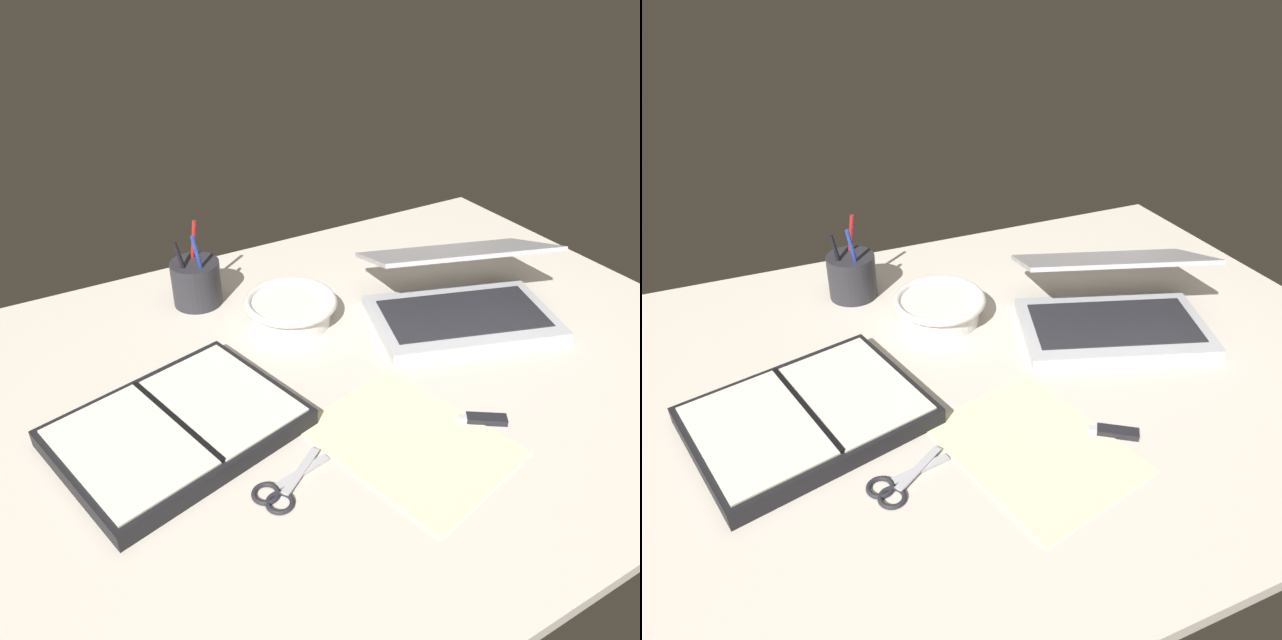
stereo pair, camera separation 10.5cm
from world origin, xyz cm
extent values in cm
cube|color=beige|center=(0.00, 0.00, 1.00)|extent=(140.00, 100.00, 2.00)
cube|color=#B7B7BC|center=(27.87, 1.12, 2.90)|extent=(38.30, 30.14, 1.80)
cube|color=#232328|center=(27.87, 1.12, 3.92)|extent=(32.66, 23.39, 0.24)
cube|color=#B7B7BC|center=(29.98, 7.45, 13.45)|extent=(37.97, 29.15, 8.01)
cube|color=silver|center=(29.84, 7.03, 13.28)|extent=(34.77, 26.32, 6.83)
cylinder|color=silver|center=(-0.49, 17.32, 4.21)|extent=(14.78, 14.78, 4.41)
torus|color=silver|center=(-0.49, 17.32, 6.41)|extent=(17.39, 17.39, 1.39)
cylinder|color=#28282D|center=(-12.53, 32.83, 6.42)|extent=(9.49, 9.49, 8.83)
cylinder|color=black|center=(-14.79, 31.53, 9.43)|extent=(2.67, 4.07, 12.61)
cylinder|color=#233899|center=(-12.08, 30.26, 10.32)|extent=(2.99, 1.18, 14.62)
cylinder|color=#B21E1E|center=(-11.89, 35.37, 10.64)|extent=(2.94, 1.34, 15.26)
cube|color=black|center=(-28.76, -1.68, 3.38)|extent=(37.90, 32.39, 2.77)
cube|color=silver|center=(-36.42, -3.58, 4.92)|extent=(20.28, 26.03, 0.30)
cube|color=silver|center=(-21.10, 0.23, 4.92)|extent=(20.28, 26.03, 0.30)
cube|color=black|center=(-28.76, -1.68, 5.07)|extent=(6.35, 22.56, 0.30)
cube|color=#B7B7BC|center=(-16.80, -17.49, 2.60)|extent=(8.33, 6.16, 0.30)
cube|color=#B7B7BC|center=(-16.80, -17.49, 2.30)|extent=(9.31, 2.78, 0.30)
torus|color=#232328|center=(-21.69, -20.78, 2.30)|extent=(3.90, 3.90, 0.70)
torus|color=#232328|center=(-22.61, -18.51, 2.30)|extent=(3.90, 3.90, 0.70)
cube|color=#F4EFB2|center=(-0.06, -19.81, 2.08)|extent=(26.94, 31.28, 0.16)
cube|color=black|center=(12.50, -22.21, 2.50)|extent=(6.09, 5.03, 1.00)
cube|color=silver|center=(9.53, -20.18, 2.50)|extent=(1.67, 1.67, 0.60)
camera|label=1|loc=(-44.80, -71.14, 65.61)|focal=35.00mm
camera|label=2|loc=(-35.41, -75.84, 65.61)|focal=35.00mm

